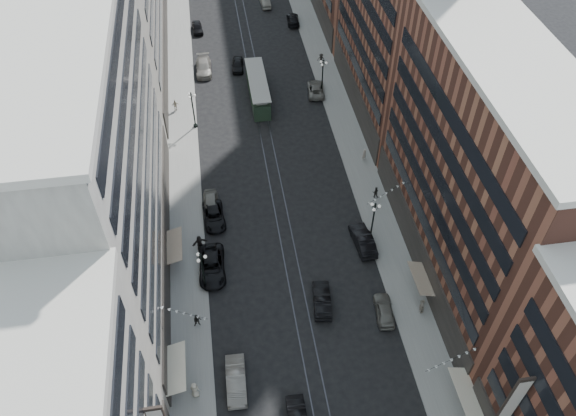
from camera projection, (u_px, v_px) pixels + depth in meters
ground at (259, 100)px, 80.60m from camera, size 220.00×220.00×0.00m
sidewalk_west at (180, 68)px, 86.22m from camera, size 4.00×180.00×0.15m
sidewalk_east at (320, 56)px, 88.53m from camera, size 4.00×180.00×0.15m
rail_west at (247, 63)px, 87.35m from camera, size 0.12×180.00×0.02m
rail_east at (256, 62)px, 87.49m from camera, size 0.12×180.00×0.02m
building_west_mid at (100, 163)px, 50.25m from camera, size 8.00×36.00×28.00m
building_east_mid at (476, 177)px, 51.86m from camera, size 8.00×30.00×24.00m
lamppost_sw_far at (203, 270)px, 55.54m from camera, size 1.03×1.14×5.52m
lamppost_sw_mid at (193, 109)px, 73.98m from camera, size 1.03×1.14×5.52m
lamppost_se_far at (373, 220)px, 60.21m from camera, size 1.03×1.14×5.52m
lamppost_se_mid at (322, 76)px, 79.33m from camera, size 1.03×1.14×5.52m
streetcar at (258, 89)px, 79.88m from camera, size 2.53×11.41×3.16m
car_1 at (236, 380)px, 49.90m from camera, size 1.89×4.99×1.63m
car_2 at (212, 266)px, 58.78m from camera, size 2.83×5.94×1.64m
car_4 at (384, 310)px, 55.14m from camera, size 2.14×4.37×1.44m
pedestrian_1 at (195, 390)px, 48.99m from camera, size 1.04×0.75×1.92m
pedestrian_2 at (197, 320)px, 54.00m from camera, size 0.82×0.48×1.65m
pedestrian_4 at (422, 306)px, 54.95m from camera, size 0.62×1.18×1.94m
car_7 at (214, 216)px, 63.87m from camera, size 2.61×5.14×1.39m
car_8 at (204, 67)px, 85.08m from camera, size 2.43×5.69×1.64m
car_9 at (197, 28)px, 93.59m from camera, size 1.92×4.14×1.37m
car_10 at (363, 240)px, 61.21m from camera, size 2.21×5.25×1.69m
car_11 at (316, 89)px, 81.26m from camera, size 2.87×5.21×1.38m
car_12 at (293, 19)px, 95.54m from camera, size 2.29×4.94×1.40m
car_13 at (238, 65)px, 85.68m from camera, size 2.08×4.33×1.43m
car_14 at (265, 2)px, 99.79m from camera, size 1.65×4.34×1.42m
pedestrian_5 at (199, 242)px, 60.67m from camera, size 1.77×1.03×1.84m
pedestrian_6 at (175, 105)px, 78.07m from camera, size 1.04×0.66×1.64m
pedestrian_7 at (375, 192)px, 66.25m from camera, size 0.81×0.55×1.53m
pedestrian_8 at (364, 154)px, 70.89m from camera, size 0.71×0.62×1.65m
pedestrian_9 at (321, 59)px, 86.23m from camera, size 1.23×0.78×1.76m
car_extra_1 at (211, 204)px, 65.14m from camera, size 1.91×4.49×1.51m
car_extra_2 at (322, 299)px, 55.92m from camera, size 2.24×4.90×1.56m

